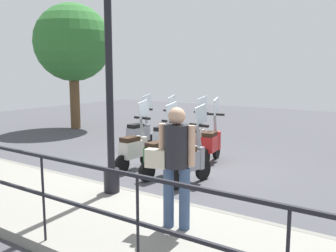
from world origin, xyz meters
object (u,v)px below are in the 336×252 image
object	(u,v)px
scooter_far_0	(211,143)
scooter_far_3	(139,133)
scooter_near_0	(190,160)
scooter_far_2	(165,137)
pedestrian_with_bag	(175,159)
scooter_near_2	(134,148)
tree_large	(73,43)
scooter_near_1	(161,154)
scooter_far_1	(194,139)
lamp_post_near	(109,68)

from	to	relation	value
scooter_far_0	scooter_far_3	size ratio (longest dim) A/B	1.00
scooter_near_0	scooter_far_2	bearing A→B (deg)	53.91
scooter_far_0	scooter_far_2	bearing A→B (deg)	78.51
scooter_far_2	pedestrian_with_bag	bearing A→B (deg)	-144.97
pedestrian_with_bag	scooter_far_3	distance (m)	5.43
scooter_near_0	scooter_near_2	xyz separation A→B (m)	(0.23, 1.57, 0.00)
tree_large	pedestrian_with_bag	bearing A→B (deg)	-124.31
pedestrian_with_bag	scooter_far_0	world-z (taller)	pedestrian_with_bag
tree_large	scooter_far_3	world-z (taller)	tree_large
scooter_near_1	scooter_far_1	bearing A→B (deg)	18.01
pedestrian_with_bag	scooter_far_0	distance (m)	4.21
scooter_near_0	scooter_near_2	distance (m)	1.58
tree_large	scooter_near_2	bearing A→B (deg)	-120.33
scooter_near_0	scooter_far_1	distance (m)	2.19
scooter_far_0	scooter_far_3	xyz separation A→B (m)	(0.02, 2.21, 0.00)
scooter_near_1	scooter_near_0	bearing A→B (deg)	-87.98
scooter_far_1	tree_large	bearing A→B (deg)	85.77
lamp_post_near	scooter_near_0	world-z (taller)	lamp_post_near
scooter_far_2	scooter_far_1	bearing A→B (deg)	-82.64
pedestrian_with_bag	scooter_far_3	size ratio (longest dim) A/B	1.03
scooter_far_0	scooter_far_1	xyz separation A→B (m)	(0.15, 0.58, 0.00)
lamp_post_near	scooter_far_1	size ratio (longest dim) A/B	3.03
lamp_post_near	scooter_near_1	xyz separation A→B (m)	(1.60, 0.12, -1.75)
scooter_near_1	scooter_far_1	distance (m)	1.86
scooter_near_0	scooter_near_2	world-z (taller)	same
tree_large	scooter_near_0	distance (m)	8.41
scooter_near_0	tree_large	bearing A→B (deg)	72.12
scooter_far_3	scooter_near_0	bearing A→B (deg)	-119.68
scooter_near_1	scooter_near_2	xyz separation A→B (m)	(0.15, 0.83, 0.00)
scooter_near_1	scooter_far_0	bearing A→B (deg)	-0.71
pedestrian_with_bag	tree_large	size ratio (longest dim) A/B	0.35
pedestrian_with_bag	scooter_near_0	bearing A→B (deg)	13.91
tree_large	scooter_far_2	size ratio (longest dim) A/B	2.98
scooter_near_0	scooter_near_1	world-z (taller)	same
scooter_near_0	scooter_far_0	distance (m)	1.83
scooter_far_0	scooter_far_1	distance (m)	0.60
pedestrian_with_bag	scooter_near_2	distance (m)	3.56
scooter_far_0	scooter_far_3	world-z (taller)	same
lamp_post_near	pedestrian_with_bag	size ratio (longest dim) A/B	2.93
lamp_post_near	pedestrian_with_bag	xyz separation A→B (m)	(-0.59, -1.68, -1.15)
scooter_far_1	scooter_far_2	world-z (taller)	same
pedestrian_with_bag	scooter_near_2	bearing A→B (deg)	35.64
lamp_post_near	scooter_far_2	distance (m)	3.94
lamp_post_near	scooter_far_0	size ratio (longest dim) A/B	3.03
scooter_far_3	lamp_post_near	bearing A→B (deg)	-144.05
scooter_far_3	pedestrian_with_bag	bearing A→B (deg)	-132.22
lamp_post_near	scooter_near_0	distance (m)	2.39
scooter_near_2	scooter_far_0	size ratio (longest dim) A/B	1.00
pedestrian_with_bag	tree_large	distance (m)	10.17
scooter_far_0	scooter_far_3	distance (m)	2.21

